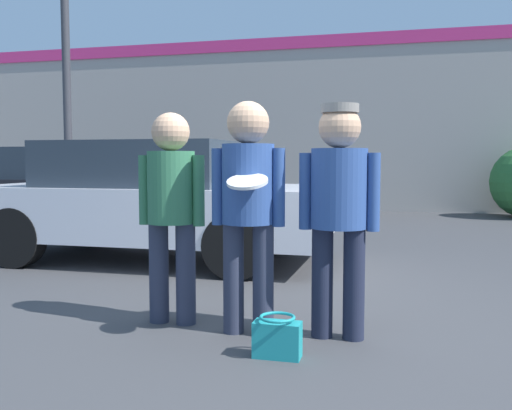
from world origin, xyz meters
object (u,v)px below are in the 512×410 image
at_px(parked_car_near, 151,200).
at_px(parked_car_far, 76,186).
at_px(person_left, 171,200).
at_px(person_middle_with_frisbee, 248,196).
at_px(person_right, 339,199).
at_px(handbag, 277,337).
at_px(street_lamp, 81,19).

distance_m(parked_car_near, parked_car_far, 4.73).
relative_size(person_left, person_middle_with_frisbee, 0.97).
height_order(person_right, handbag, person_right).
bearing_deg(handbag, person_left, 149.50).
bearing_deg(person_right, parked_car_near, 135.16).
relative_size(parked_car_near, parked_car_far, 1.02).
distance_m(person_middle_with_frisbee, parked_car_far, 8.03).
height_order(person_middle_with_frisbee, parked_car_far, person_middle_with_frisbee).
xyz_separation_m(person_left, parked_car_far, (-4.56, 5.99, -0.20)).
bearing_deg(person_right, person_left, 177.38).
distance_m(parked_car_near, street_lamp, 3.17).
bearing_deg(parked_car_far, parked_car_near, -47.01).
xyz_separation_m(person_right, parked_car_near, (-2.61, 2.59, -0.23)).
bearing_deg(person_left, handbag, -30.50).
xyz_separation_m(person_left, street_lamp, (-2.91, 3.60, 2.35)).
height_order(person_left, parked_car_near, person_left).
bearing_deg(parked_car_far, person_middle_with_frisbee, -49.62).
height_order(person_left, parked_car_far, person_left).
bearing_deg(street_lamp, handbag, -47.18).
height_order(person_middle_with_frisbee, person_right, person_middle_with_frisbee).
relative_size(person_left, parked_car_near, 0.37).
bearing_deg(parked_car_near, person_left, -62.14).
relative_size(person_left, handbag, 5.34).
distance_m(person_right, street_lamp, 6.01).
xyz_separation_m(person_middle_with_frisbee, person_right, (0.63, 0.06, -0.01)).
distance_m(parked_car_far, street_lamp, 3.88).
bearing_deg(parked_car_near, handbag, -53.55).
distance_m(person_right, parked_car_near, 3.68).
relative_size(person_middle_with_frisbee, parked_car_far, 0.39).
bearing_deg(person_left, parked_car_near, 117.86).
height_order(person_middle_with_frisbee, street_lamp, street_lamp).
distance_m(person_left, handbag, 1.37).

